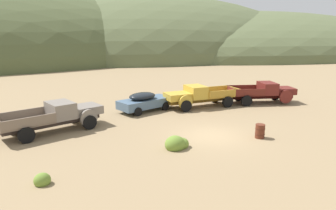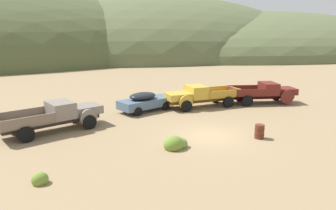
# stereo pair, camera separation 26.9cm
# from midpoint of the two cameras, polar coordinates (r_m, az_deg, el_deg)

# --- Properties ---
(ground_plane) EXTENTS (300.00, 300.00, 0.00)m
(ground_plane) POSITION_cam_midpoint_polar(r_m,az_deg,el_deg) (19.47, 7.74, -5.68)
(ground_plane) COLOR #937A56
(hill_distant) EXTENTS (102.24, 78.80, 33.94)m
(hill_distant) POSITION_cam_midpoint_polar(r_m,az_deg,el_deg) (96.91, -3.51, 9.64)
(hill_distant) COLOR #56603D
(hill_distant) RESTS_ON ground
(hill_far_left) EXTENTS (116.84, 78.87, 25.57)m
(hill_far_left) POSITION_cam_midpoint_polar(r_m,az_deg,el_deg) (106.50, 15.37, 9.53)
(hill_far_left) COLOR #56603D
(hill_far_left) RESTS_ON ground
(truck_primer_gray) EXTENTS (6.86, 4.03, 1.89)m
(truck_primer_gray) POSITION_cam_midpoint_polar(r_m,az_deg,el_deg) (21.36, -19.85, -1.85)
(truck_primer_gray) COLOR #3D322D
(truck_primer_gray) RESTS_ON ground
(car_chalk_blue) EXTENTS (5.07, 3.17, 1.57)m
(car_chalk_blue) POSITION_cam_midpoint_polar(r_m,az_deg,el_deg) (25.24, -4.35, 0.76)
(car_chalk_blue) COLOR slate
(car_chalk_blue) RESTS_ON ground
(truck_faded_yellow) EXTENTS (6.58, 2.43, 1.89)m
(truck_faded_yellow) POSITION_cam_midpoint_polar(r_m,az_deg,el_deg) (26.37, 5.15, 1.72)
(truck_faded_yellow) COLOR brown
(truck_faded_yellow) RESTS_ON ground
(truck_oxblood) EXTENTS (6.27, 3.73, 1.89)m
(truck_oxblood) POSITION_cam_midpoint_polar(r_m,az_deg,el_deg) (29.35, 17.51, 2.34)
(truck_oxblood) COLOR black
(truck_oxblood) RESTS_ON ground
(oil_drum_foreground) EXTENTS (0.61, 0.61, 0.87)m
(oil_drum_foreground) POSITION_cam_midpoint_polar(r_m,az_deg,el_deg) (19.55, 16.40, -4.70)
(oil_drum_foreground) COLOR #5B2819
(oil_drum_foreground) RESTS_ON ground
(bush_near_barrel) EXTENTS (0.71, 0.64, 0.66)m
(bush_near_barrel) POSITION_cam_midpoint_polar(r_m,az_deg,el_deg) (14.50, -22.81, -12.86)
(bush_near_barrel) COLOR olive
(bush_near_barrel) RESTS_ON ground
(bush_back_edge) EXTENTS (1.45, 1.04, 0.96)m
(bush_back_edge) POSITION_cam_midpoint_polar(r_m,az_deg,el_deg) (17.21, 1.22, -7.29)
(bush_back_edge) COLOR olive
(bush_back_edge) RESTS_ON ground
(bush_lone_scrub) EXTENTS (0.81, 0.85, 0.74)m
(bush_lone_scrub) POSITION_cam_midpoint_polar(r_m,az_deg,el_deg) (26.00, -20.43, -1.15)
(bush_lone_scrub) COLOR #4C8438
(bush_lone_scrub) RESTS_ON ground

